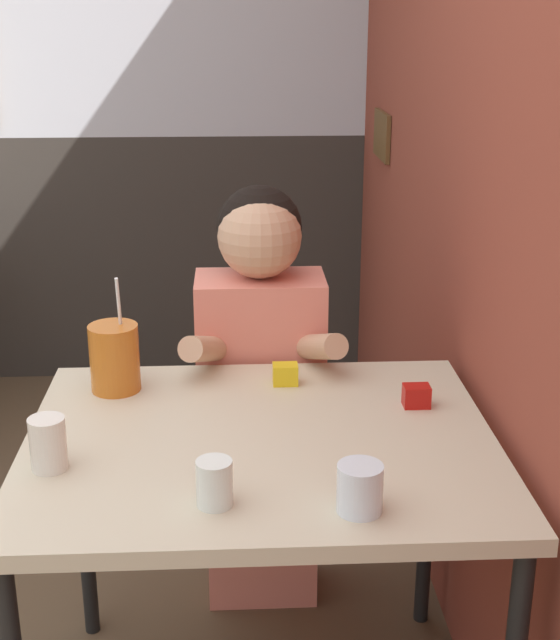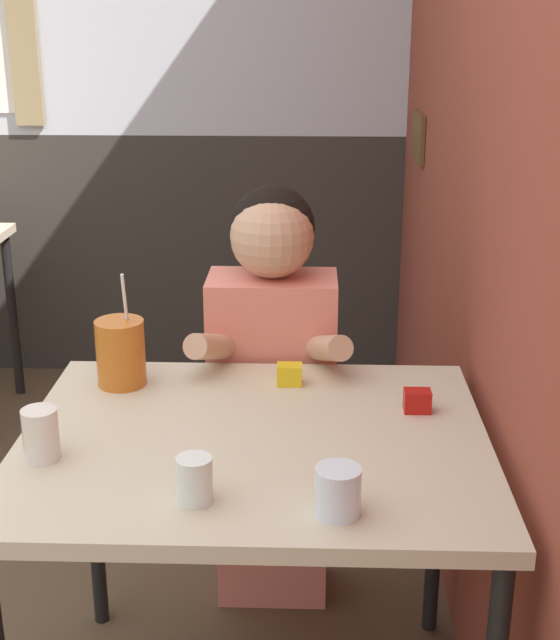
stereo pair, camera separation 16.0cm
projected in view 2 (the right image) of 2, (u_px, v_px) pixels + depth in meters
name	position (u px, v px, depth m)	size (l,w,h in m)	color
brick_wall_right	(465.00, 108.00, 2.55)	(0.08, 4.53, 2.70)	brown
back_wall	(76.00, 74.00, 3.81)	(5.82, 0.09, 2.70)	silver
main_table	(254.00, 466.00, 1.91)	(0.99, 0.82, 0.76)	beige
person_seated	(272.00, 387.00, 2.42)	(0.42, 0.41, 1.19)	#EA7F6B
cocktail_pitcher	(121.00, 352.00, 2.12)	(0.12, 0.12, 0.28)	#C6661E
glass_near_pitcher	(338.00, 491.00, 1.58)	(0.08, 0.08, 0.09)	silver
glass_center	(195.00, 480.00, 1.62)	(0.07, 0.07, 0.09)	silver
glass_far_side	(41.00, 434.00, 1.77)	(0.07, 0.07, 0.11)	silver
condiment_ketchup	(417.00, 401.00, 1.99)	(0.06, 0.04, 0.05)	#B7140F
condiment_mustard	(289.00, 374.00, 2.14)	(0.06, 0.04, 0.05)	yellow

